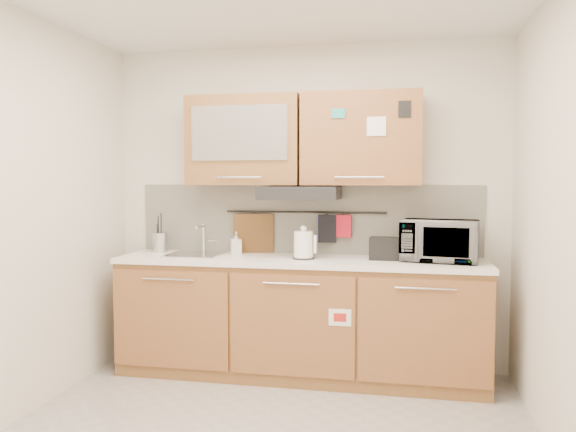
% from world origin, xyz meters
% --- Properties ---
extents(wall_back, '(3.20, 0.00, 3.20)m').
position_xyz_m(wall_back, '(0.00, 1.50, 1.30)').
color(wall_back, silver).
rests_on(wall_back, ground).
extents(wall_left, '(0.00, 3.00, 3.00)m').
position_xyz_m(wall_left, '(-1.60, 0.00, 1.30)').
color(wall_left, silver).
rests_on(wall_left, ground).
extents(wall_right, '(0.00, 3.00, 3.00)m').
position_xyz_m(wall_right, '(1.60, 0.00, 1.30)').
color(wall_right, silver).
rests_on(wall_right, ground).
extents(base_cabinet, '(2.80, 0.64, 0.88)m').
position_xyz_m(base_cabinet, '(0.00, 1.19, 0.41)').
color(base_cabinet, olive).
rests_on(base_cabinet, floor).
extents(countertop, '(2.82, 0.62, 0.04)m').
position_xyz_m(countertop, '(0.00, 1.19, 0.90)').
color(countertop, white).
rests_on(countertop, base_cabinet).
extents(backsplash, '(2.80, 0.02, 0.56)m').
position_xyz_m(backsplash, '(0.00, 1.49, 1.20)').
color(backsplash, silver).
rests_on(backsplash, countertop).
extents(upper_cabinets, '(1.82, 0.37, 0.70)m').
position_xyz_m(upper_cabinets, '(-0.00, 1.32, 1.83)').
color(upper_cabinets, olive).
rests_on(upper_cabinets, wall_back).
extents(range_hood, '(0.60, 0.46, 0.10)m').
position_xyz_m(range_hood, '(0.00, 1.25, 1.42)').
color(range_hood, black).
rests_on(range_hood, upper_cabinets).
extents(sink, '(0.42, 0.40, 0.26)m').
position_xyz_m(sink, '(-0.85, 1.21, 0.92)').
color(sink, silver).
rests_on(sink, countertop).
extents(utensil_rail, '(1.30, 0.02, 0.02)m').
position_xyz_m(utensil_rail, '(0.00, 1.45, 1.26)').
color(utensil_rail, black).
rests_on(utensil_rail, backsplash).
extents(utensil_crock, '(0.14, 0.14, 0.32)m').
position_xyz_m(utensil_crock, '(-1.20, 1.32, 1.00)').
color(utensil_crock, '#BCBCC1').
rests_on(utensil_crock, countertop).
extents(kettle, '(0.18, 0.16, 0.26)m').
position_xyz_m(kettle, '(0.04, 1.15, 1.02)').
color(kettle, white).
rests_on(kettle, countertop).
extents(toaster, '(0.23, 0.15, 0.17)m').
position_xyz_m(toaster, '(0.65, 1.23, 1.01)').
color(toaster, black).
rests_on(toaster, countertop).
extents(microwave, '(0.60, 0.45, 0.30)m').
position_xyz_m(microwave, '(1.05, 1.24, 1.07)').
color(microwave, '#999999').
rests_on(microwave, countertop).
extents(soap_bottle, '(0.11, 0.11, 0.18)m').
position_xyz_m(soap_bottle, '(-0.54, 1.31, 1.01)').
color(soap_bottle, '#999999').
rests_on(soap_bottle, countertop).
extents(cutting_board, '(0.33, 0.08, 0.41)m').
position_xyz_m(cutting_board, '(-0.42, 1.44, 1.04)').
color(cutting_board, brown).
rests_on(cutting_board, utensil_rail).
extents(oven_mitt, '(0.12, 0.05, 0.19)m').
position_xyz_m(oven_mitt, '(0.17, 1.44, 1.14)').
color(oven_mitt, navy).
rests_on(oven_mitt, utensil_rail).
extents(dark_pouch, '(0.15, 0.08, 0.22)m').
position_xyz_m(dark_pouch, '(0.19, 1.44, 1.13)').
color(dark_pouch, black).
rests_on(dark_pouch, utensil_rail).
extents(pot_holder, '(0.15, 0.06, 0.18)m').
position_xyz_m(pot_holder, '(0.31, 1.44, 1.15)').
color(pot_holder, red).
rests_on(pot_holder, utensil_rail).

